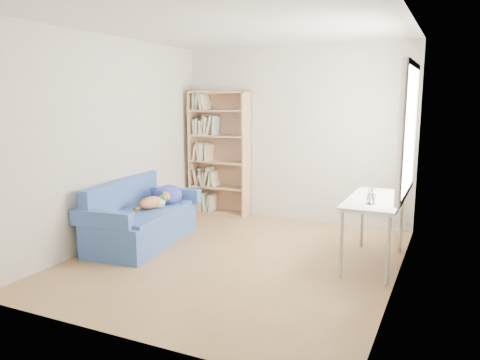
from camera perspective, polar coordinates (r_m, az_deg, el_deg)
name	(u,v)px	position (r m, az deg, el deg)	size (l,w,h in m)	color
ground	(237,259)	(5.49, -0.41, -9.59)	(4.00, 4.00, 0.00)	olive
room_shell	(246,117)	(5.16, 0.74, 7.72)	(3.54, 4.04, 2.62)	silver
sofa	(142,219)	(6.14, -11.87, -4.65)	(0.97, 1.72, 0.81)	navy
bookshelf	(219,158)	(7.40, -2.54, 2.64)	(0.97, 0.30, 1.94)	tan
desk	(375,205)	(5.36, 16.13, -2.92)	(0.57, 1.24, 0.75)	white
pen_cup	(371,198)	(5.04, 15.67, -2.11)	(0.09, 0.09, 0.18)	white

